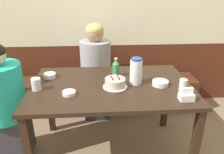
% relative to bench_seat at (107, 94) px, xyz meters
% --- Properties ---
extents(ground_plane, '(12.00, 12.00, 0.00)m').
position_rel_bench_seat_xyz_m(ground_plane, '(0.00, -0.83, -0.22)').
color(ground_plane, '#846B51').
extents(back_wall, '(4.80, 0.04, 2.50)m').
position_rel_bench_seat_xyz_m(back_wall, '(0.00, 0.22, 1.03)').
color(back_wall, '#4C2314').
rests_on(back_wall, ground_plane).
extents(bench_seat, '(2.34, 0.38, 0.45)m').
position_rel_bench_seat_xyz_m(bench_seat, '(0.00, 0.00, 0.00)').
color(bench_seat, '#472314').
rests_on(bench_seat, ground_plane).
extents(dining_table, '(1.43, 0.92, 0.76)m').
position_rel_bench_seat_xyz_m(dining_table, '(0.00, -0.83, 0.45)').
color(dining_table, black).
rests_on(dining_table, ground_plane).
extents(birthday_cake, '(0.21, 0.21, 0.10)m').
position_rel_bench_seat_xyz_m(birthday_cake, '(0.03, -0.89, 0.58)').
color(birthday_cake, white).
rests_on(birthday_cake, dining_table).
extents(water_pitcher, '(0.11, 0.11, 0.24)m').
position_rel_bench_seat_xyz_m(water_pitcher, '(0.22, -0.82, 0.66)').
color(water_pitcher, white).
rests_on(water_pitcher, dining_table).
extents(soju_bottle, '(0.07, 0.07, 0.18)m').
position_rel_bench_seat_xyz_m(soju_bottle, '(0.06, -0.64, 0.63)').
color(soju_bottle, '#388E4C').
rests_on(soju_bottle, dining_table).
extents(napkin_holder, '(0.11, 0.08, 0.11)m').
position_rel_bench_seat_xyz_m(napkin_holder, '(0.57, -1.15, 0.58)').
color(napkin_holder, white).
rests_on(napkin_holder, dining_table).
extents(bowl_soup_white, '(0.11, 0.11, 0.03)m').
position_rel_bench_seat_xyz_m(bowl_soup_white, '(-0.35, -1.00, 0.55)').
color(bowl_soup_white, white).
rests_on(bowl_soup_white, dining_table).
extents(bowl_rice_small, '(0.14, 0.14, 0.04)m').
position_rel_bench_seat_xyz_m(bowl_rice_small, '(0.44, -0.88, 0.56)').
color(bowl_rice_small, white).
rests_on(bowl_rice_small, dining_table).
extents(bowl_side_dish, '(0.12, 0.12, 0.04)m').
position_rel_bench_seat_xyz_m(bowl_side_dish, '(-0.58, -0.64, 0.56)').
color(bowl_side_dish, white).
rests_on(bowl_side_dish, dining_table).
extents(glass_water_tall, '(0.06, 0.06, 0.10)m').
position_rel_bench_seat_xyz_m(glass_water_tall, '(0.60, -0.98, 0.59)').
color(glass_water_tall, silver).
rests_on(glass_water_tall, dining_table).
extents(glass_tumbler_short, '(0.08, 0.08, 0.10)m').
position_rel_bench_seat_xyz_m(glass_tumbler_short, '(-0.64, -0.90, 0.59)').
color(glass_tumbler_short, silver).
rests_on(glass_tumbler_short, dining_table).
extents(person_teal_shirt, '(0.39, 0.39, 1.15)m').
position_rel_bench_seat_xyz_m(person_teal_shirt, '(-0.98, -0.81, 0.35)').
color(person_teal_shirt, '#33333D').
rests_on(person_teal_shirt, ground_plane).
extents(person_pale_blue_shirt, '(0.36, 0.36, 1.19)m').
position_rel_bench_seat_xyz_m(person_pale_blue_shirt, '(-0.14, -0.11, 0.37)').
color(person_pale_blue_shirt, '#33333D').
rests_on(person_pale_blue_shirt, ground_plane).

